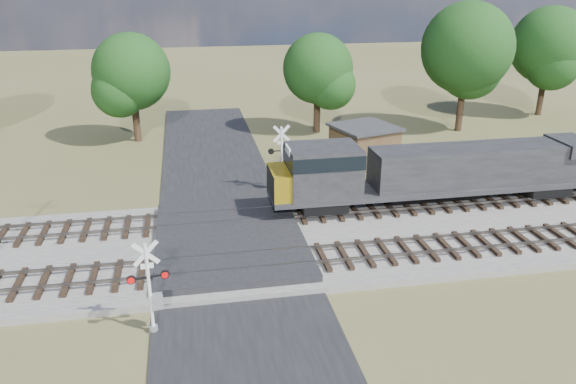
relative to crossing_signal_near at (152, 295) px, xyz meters
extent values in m
plane|color=#4E512B|center=(3.31, 5.84, -1.56)|extent=(160.00, 160.00, 0.00)
cube|color=gray|center=(13.31, 6.34, -1.41)|extent=(140.00, 10.00, 0.30)
cube|color=black|center=(3.31, 5.84, -1.52)|extent=(7.00, 60.00, 0.08)
cube|color=#262628|center=(3.31, 6.34, -1.24)|extent=(7.00, 9.00, 0.62)
cube|color=black|center=(5.31, 3.84, -1.17)|extent=(44.00, 2.60, 0.18)
cube|color=#605A52|center=(13.31, 3.12, -1.00)|extent=(140.00, 0.08, 0.15)
cube|color=#605A52|center=(13.31, 4.56, -1.00)|extent=(140.00, 0.08, 0.15)
cube|color=black|center=(5.31, 8.84, -1.17)|extent=(44.00, 2.60, 0.18)
cube|color=#605A52|center=(13.31, 8.12, -1.00)|extent=(140.00, 0.08, 0.15)
cube|color=#605A52|center=(13.31, 9.56, -1.00)|extent=(140.00, 0.08, 0.15)
cylinder|color=silver|center=(-0.08, -0.01, 0.26)|extent=(0.13, 0.13, 3.63)
cylinder|color=gray|center=(-0.08, -0.01, -1.42)|extent=(0.33, 0.33, 0.27)
cube|color=silver|center=(-0.08, -0.01, 1.71)|extent=(0.95, 0.17, 0.95)
cube|color=silver|center=(-0.08, -0.01, 1.71)|extent=(0.95, 0.17, 0.95)
cube|color=silver|center=(-0.08, -0.01, 1.21)|extent=(0.45, 0.09, 0.20)
cube|color=black|center=(-0.08, -0.01, 0.76)|extent=(1.45, 0.27, 0.05)
cylinder|color=red|center=(-0.66, -0.10, 0.76)|extent=(0.34, 0.14, 0.33)
cylinder|color=red|center=(0.51, 0.07, 0.76)|extent=(0.34, 0.14, 0.33)
cube|color=gray|center=(0.15, 0.02, -0.29)|extent=(0.44, 0.33, 0.59)
cylinder|color=silver|center=(7.09, 13.40, 0.44)|extent=(0.14, 0.14, 3.99)
cylinder|color=gray|center=(7.09, 13.40, -1.41)|extent=(0.36, 0.36, 0.30)
cube|color=silver|center=(7.09, 13.40, 2.03)|extent=(1.04, 0.13, 1.04)
cube|color=silver|center=(7.09, 13.40, 2.03)|extent=(1.04, 0.13, 1.04)
cube|color=silver|center=(7.09, 13.40, 1.48)|extent=(0.50, 0.07, 0.22)
cube|color=black|center=(7.09, 13.40, 0.98)|extent=(1.59, 0.20, 0.06)
cylinder|color=red|center=(7.74, 13.46, 0.98)|extent=(0.37, 0.13, 0.36)
cylinder|color=red|center=(6.45, 13.35, 0.98)|extent=(0.37, 0.13, 0.36)
cube|color=gray|center=(6.85, 13.38, -0.16)|extent=(0.47, 0.34, 0.65)
cube|color=#442E1D|center=(13.60, 17.54, -0.31)|extent=(4.45, 4.45, 2.50)
cube|color=#2F2F32|center=(13.60, 17.54, 1.03)|extent=(4.89, 4.89, 0.18)
cylinder|color=black|center=(-2.21, 26.12, 0.53)|extent=(0.56, 0.56, 4.17)
sphere|color=#173811|center=(-2.21, 26.12, 3.87)|extent=(5.84, 5.84, 5.84)
cylinder|color=black|center=(12.28, 26.16, 0.45)|extent=(0.56, 0.56, 4.02)
sphere|color=#173811|center=(12.28, 26.16, 3.67)|extent=(5.63, 5.63, 5.63)
cylinder|color=black|center=(24.09, 24.38, 1.05)|extent=(0.56, 0.56, 5.22)
sphere|color=#173811|center=(24.09, 24.38, 5.23)|extent=(7.31, 7.31, 7.31)
cylinder|color=black|center=(34.07, 28.27, 0.89)|extent=(0.56, 0.56, 4.89)
sphere|color=#173811|center=(34.07, 28.27, 4.80)|extent=(6.85, 6.85, 6.85)
camera|label=1|loc=(1.63, -18.09, 10.87)|focal=35.00mm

